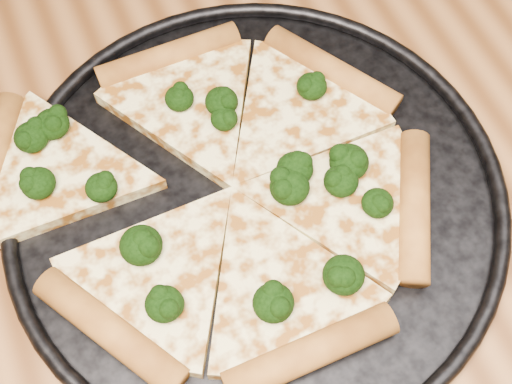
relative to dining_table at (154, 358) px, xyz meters
name	(u,v)px	position (x,y,z in m)	size (l,w,h in m)	color
dining_table	(154,358)	(0.00, 0.00, 0.00)	(1.20, 0.90, 0.75)	#985D2F
pizza_pan	(256,197)	(0.11, 0.05, 0.10)	(0.38, 0.38, 0.02)	black
pizza	(221,187)	(0.09, 0.07, 0.11)	(0.36, 0.30, 0.02)	#FDEB9A
broccoli_florets	(222,190)	(0.09, 0.06, 0.12)	(0.24, 0.22, 0.02)	black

